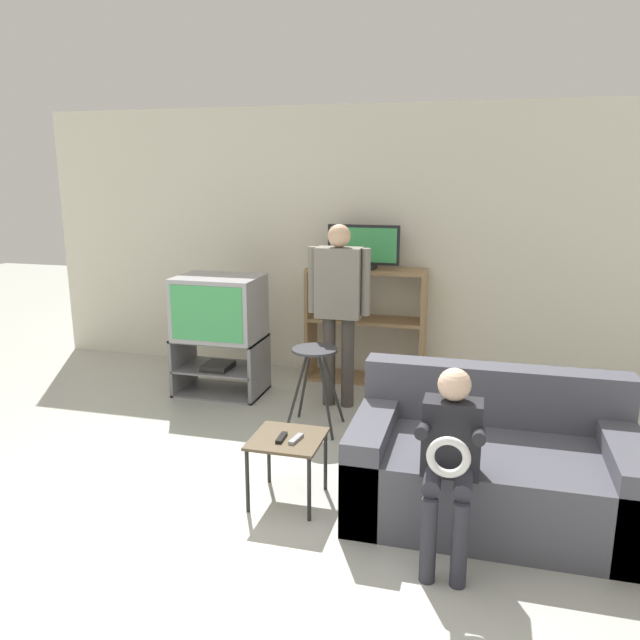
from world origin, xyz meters
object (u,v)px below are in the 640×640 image
(remote_control_black, at_px, (281,438))
(remote_control_white, at_px, (296,439))
(television_main, at_px, (219,307))
(tv_stand, at_px, (221,365))
(folding_stool, at_px, (315,364))
(person_standing_adult, at_px, (339,298))
(media_shelf, at_px, (366,324))
(television_flat, at_px, (363,248))
(couch, at_px, (491,468))
(snack_table, at_px, (287,446))
(person_seated_child, at_px, (450,451))

(remote_control_black, bearing_deg, remote_control_white, 0.79)
(television_main, bearing_deg, tv_stand, 137.25)
(folding_stool, xyz_separation_m, person_standing_adult, (0.06, 0.54, 0.41))
(media_shelf, xyz_separation_m, television_flat, (-0.03, -0.01, 0.73))
(remote_control_white, xyz_separation_m, person_standing_adult, (-0.14, 1.69, 0.52))
(remote_control_white, bearing_deg, television_main, 134.94)
(remote_control_white, relative_size, couch, 0.09)
(couch, bearing_deg, television_flat, 118.91)
(tv_stand, distance_m, remote_control_white, 2.14)
(tv_stand, xyz_separation_m, remote_control_white, (1.25, -1.73, 0.17))
(television_main, height_order, television_flat, television_flat)
(media_shelf, bearing_deg, tv_stand, -150.69)
(television_main, height_order, person_standing_adult, person_standing_adult)
(media_shelf, distance_m, folding_stool, 1.27)
(television_flat, xyz_separation_m, remote_control_black, (-0.02, -2.40, -0.86))
(person_standing_adult, bearing_deg, remote_control_black, -88.43)
(tv_stand, height_order, media_shelf, media_shelf)
(snack_table, relative_size, remote_control_white, 2.98)
(media_shelf, height_order, person_standing_adult, person_standing_adult)
(television_flat, xyz_separation_m, couch, (1.21, -2.18, -1.01))
(person_standing_adult, bearing_deg, tv_stand, 178.18)
(television_flat, relative_size, person_standing_adult, 0.43)
(tv_stand, relative_size, couch, 0.49)
(folding_stool, bearing_deg, snack_table, -83.19)
(folding_stool, relative_size, remote_control_white, 4.60)
(television_main, bearing_deg, remote_control_black, -56.26)
(remote_control_black, xyz_separation_m, remote_control_white, (0.09, 0.00, 0.00))
(media_shelf, bearing_deg, remote_control_white, -89.10)
(tv_stand, bearing_deg, television_main, -42.75)
(tv_stand, xyz_separation_m, person_standing_adult, (1.11, -0.04, 0.69))
(tv_stand, relative_size, remote_control_white, 5.46)
(tv_stand, xyz_separation_m, couch, (2.39, -1.52, 0.02))
(tv_stand, distance_m, television_main, 0.55)
(couch, relative_size, person_standing_adult, 1.03)
(tv_stand, height_order, remote_control_white, tv_stand)
(remote_control_white, height_order, couch, couch)
(folding_stool, distance_m, person_standing_adult, 0.69)
(folding_stool, bearing_deg, tv_stand, 151.24)
(folding_stool, bearing_deg, remote_control_white, -80.22)
(television_main, height_order, folding_stool, television_main)
(media_shelf, xyz_separation_m, couch, (1.18, -2.20, -0.28))
(media_shelf, bearing_deg, folding_stool, -97.24)
(couch, bearing_deg, folding_stool, 144.91)
(television_main, height_order, remote_control_black, television_main)
(television_main, distance_m, person_seated_child, 2.97)
(couch, distance_m, person_seated_child, 0.66)
(snack_table, bearing_deg, television_flat, 90.08)
(snack_table, bearing_deg, tv_stand, 124.98)
(remote_control_white, bearing_deg, media_shelf, 99.99)
(television_main, distance_m, remote_control_black, 2.10)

